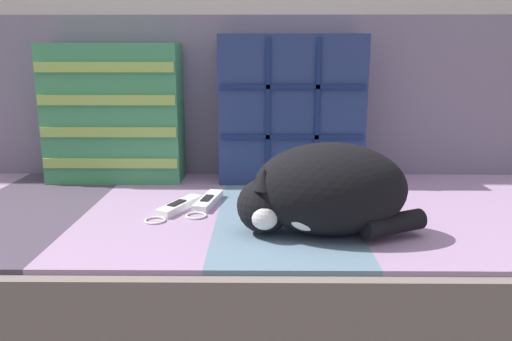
{
  "coord_description": "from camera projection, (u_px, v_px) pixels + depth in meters",
  "views": [
    {
      "loc": [
        0.1,
        -1.11,
        0.72
      ],
      "look_at": [
        0.09,
        0.03,
        0.46
      ],
      "focal_mm": 35.0,
      "sensor_mm": 36.0,
      "label": 1
    }
  ],
  "objects": [
    {
      "name": "sleeping_cat",
      "position": [
        321.0,
        193.0,
        1.01
      ],
      "size": [
        0.39,
        0.19,
        0.19
      ],
      "color": "black",
      "rests_on": "couch"
    },
    {
      "name": "game_remote_far",
      "position": [
        178.0,
        207.0,
        1.19
      ],
      "size": [
        0.12,
        0.2,
        0.02
      ],
      "color": "white",
      "rests_on": "couch"
    },
    {
      "name": "couch",
      "position": [
        222.0,
        269.0,
        1.3
      ],
      "size": [
        1.99,
        0.89,
        0.36
      ],
      "color": "gray",
      "rests_on": "ground_plane"
    },
    {
      "name": "sofa_backrest",
      "position": [
        229.0,
        95.0,
        1.57
      ],
      "size": [
        1.95,
        0.14,
        0.48
      ],
      "color": "slate",
      "rests_on": "couch"
    },
    {
      "name": "throw_pillow_quilted",
      "position": [
        291.0,
        110.0,
        1.44
      ],
      "size": [
        0.41,
        0.14,
        0.42
      ],
      "color": "navy",
      "rests_on": "couch"
    },
    {
      "name": "game_remote_near",
      "position": [
        208.0,
        202.0,
        1.23
      ],
      "size": [
        0.08,
        0.21,
        0.02
      ],
      "color": "white",
      "rests_on": "couch"
    },
    {
      "name": "throw_pillow_striped",
      "position": [
        114.0,
        114.0,
        1.44
      ],
      "size": [
        0.39,
        0.14,
        0.39
      ],
      "color": "#3D8956",
      "rests_on": "couch"
    }
  ]
}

